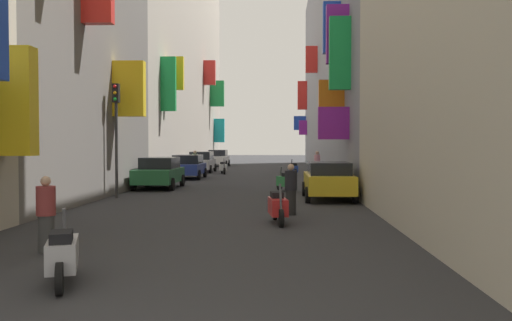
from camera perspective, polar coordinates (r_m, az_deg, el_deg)
The scene contains 19 objects.
ground_plane at distance 33.25m, azimuth -0.97°, elevation -1.98°, with size 140.00×140.00×0.00m, color #2D2D30.
building_left_mid_b at distance 40.70m, azimuth -11.99°, elevation 11.03°, with size 7.10×20.52×17.51m.
building_left_mid_c at distance 57.46m, azimuth -7.64°, elevation 8.88°, with size 7.40×13.95×18.61m.
building_right_mid_b at distance 46.36m, azimuth 10.04°, elevation 9.87°, with size 7.36×35.27×17.45m.
parked_car_green at distance 26.97m, azimuth -10.13°, elevation -1.21°, with size 1.99×4.06×1.51m.
parked_car_white at distance 52.49m, azimuth -4.00°, elevation 0.29°, with size 1.99×4.35×1.58m.
parked_car_yellow at distance 21.39m, azimuth 7.62°, elevation -2.01°, with size 1.93×4.09×1.47m.
parked_car_silver at distance 41.73m, azimuth -5.75°, elevation -0.11°, with size 1.92×4.47×1.57m.
parked_car_blue at distance 34.16m, azimuth -7.19°, elevation -0.60°, with size 2.00×4.06×1.48m.
scooter_green at distance 24.72m, azimuth 3.10°, elevation -2.22°, with size 0.83×1.79×1.13m.
scooter_blue at distance 37.23m, azimuth 3.95°, elevation -0.87°, with size 0.64×1.98×1.13m.
scooter_white at distance 39.26m, azimuth -3.48°, elevation -0.73°, with size 0.69×1.88×1.13m.
scooter_red at distance 14.92m, azimuth 2.31°, elevation -4.86°, with size 0.58×1.89×1.13m.
scooter_silver at distance 9.10m, azimuth -19.67°, elevation -9.26°, with size 0.78×1.83×1.13m.
pedestrian_crossing at distance 37.49m, azimuth -6.42°, elevation -0.26°, with size 0.46×0.46×1.71m.
pedestrian_near_left at distance 11.74m, azimuth -21.20°, elevation -5.33°, with size 0.52×0.52×1.54m.
pedestrian_near_right at distance 33.89m, azimuth 6.44°, elevation -0.47°, with size 0.47×0.47×1.72m.
pedestrian_mid_street at distance 16.69m, azimuth 3.69°, elevation -3.07°, with size 0.53×0.53×1.57m.
traffic_light_near_corner at distance 22.57m, azimuth -14.48°, elevation 4.06°, with size 0.26×0.34×4.59m.
Camera 1 is at (1.99, -3.12, 2.19)m, focal length 38.07 mm.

